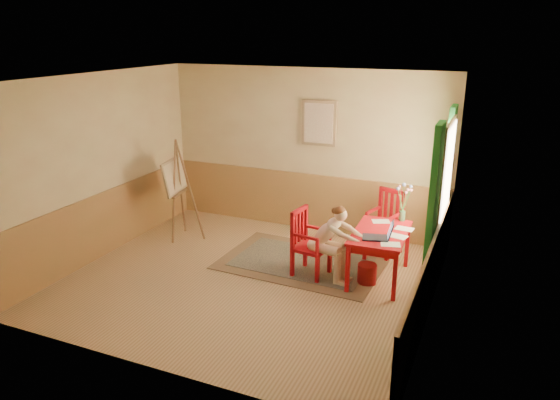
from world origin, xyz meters
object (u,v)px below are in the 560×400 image
at_px(laptop, 380,235).
at_px(easel, 176,180).
at_px(chair_back, 386,222).
at_px(figure, 330,239).
at_px(table, 380,238).
at_px(chair_left, 308,243).

bearing_deg(laptop, easel, 172.17).
bearing_deg(chair_back, figure, -112.32).
xyz_separation_m(table, easel, (-3.49, 0.23, 0.38)).
xyz_separation_m(table, figure, (-0.64, -0.30, -0.01)).
relative_size(table, chair_back, 1.20).
bearing_deg(laptop, figure, -176.17).
xyz_separation_m(table, chair_left, (-0.97, -0.25, -0.14)).
relative_size(chair_back, easel, 0.60).
distance_m(table, easel, 3.52).
bearing_deg(chair_back, laptop, -81.96).
height_order(chair_back, figure, figure).
distance_m(table, chair_back, 0.97).
bearing_deg(chair_left, chair_back, 55.05).
bearing_deg(easel, table, -3.85).
distance_m(laptop, easel, 3.58).
relative_size(chair_left, figure, 0.88).
bearing_deg(laptop, chair_left, -179.83).
bearing_deg(chair_left, laptop, 0.17).
bearing_deg(table, figure, -154.97).
distance_m(table, laptop, 0.29).
distance_m(chair_back, laptop, 1.25).
height_order(table, easel, easel).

